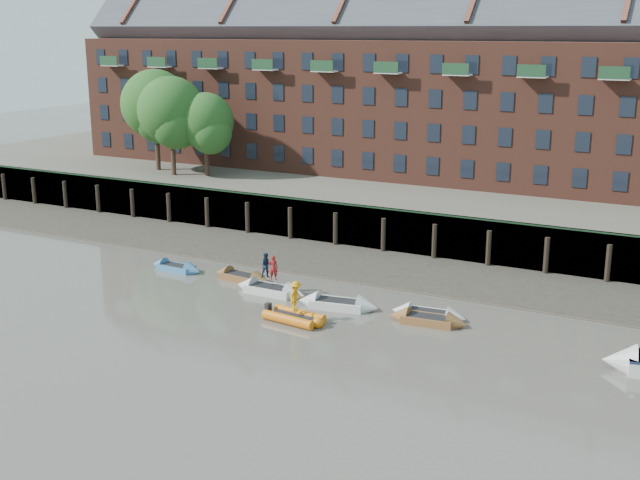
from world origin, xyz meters
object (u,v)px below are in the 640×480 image
Objects in this scene: rowboat_2 at (242,277)px; rowboat_6 at (428,320)px; person_rib_crew at (296,296)px; rowboat_5 at (428,314)px; person_rower_a at (273,268)px; rib_tender at (296,317)px; rowboat_3 at (270,290)px; rowboat_4 at (338,304)px; person_rower_b at (267,266)px; rowboat_1 at (176,268)px.

rowboat_2 is 0.97× the size of rowboat_6.
rowboat_5 is at bearing -59.88° from person_rib_crew.
person_rower_a is (3.37, -1.51, 1.54)m from rowboat_2.
rib_tender is 5.33m from person_rower_a.
rowboat_6 is 7.61m from person_rib_crew.
rowboat_3 is 1.07× the size of rowboat_6.
rowboat_4 reaches higher than rowboat_5.
person_rower_a is (-10.10, -0.52, 1.54)m from rowboat_5.
person_rower_b is 5.55m from person_rib_crew.
person_rib_crew is at bearing 130.05° from rib_tender.
rib_tender is 2.33× the size of person_rower_b.
rowboat_4 reaches higher than rib_tender.
person_rib_crew is (3.84, -3.50, 1.24)m from rowboat_3.
rowboat_2 is 2.83× the size of person_rower_a.
rowboat_6 is (13.77, -1.86, 0.01)m from rowboat_2.
rowboat_1 is at bearing 169.62° from rowboat_6.
person_rower_a is 0.61m from person_rower_b.
rowboat_6 reaches higher than rowboat_2.
rib_tender is at bearing -118.10° from rowboat_4.
person_rib_crew is at bearing -19.54° from rowboat_1.
rowboat_3 is at bearing 177.29° from rowboat_5.
person_rower_a is (-3.65, 3.59, 1.49)m from rib_tender.
rowboat_5 is (10.36, 0.50, -0.03)m from rowboat_3.
rowboat_5 reaches higher than rowboat_1.
person_rib_crew reaches higher than rowboat_6.
rowboat_1 is 0.89× the size of rowboat_6.
rowboat_2 is 3.46m from person_rower_b.
rowboat_2 is at bearing 4.53° from rowboat_1.
person_rower_b reaches higher than rowboat_2.
rowboat_5 is 0.96× the size of rowboat_6.
rowboat_3 reaches higher than rowboat_1.
person_rib_crew is at bearing -83.60° from person_rower_b.
rowboat_3 is at bearing -22.17° from person_rower_a.
rowboat_3 is 5.31m from rib_tender.
person_rower_b is at bearing 171.73° from rowboat_6.
rib_tender is 2.10× the size of person_rib_crew.
rowboat_1 is at bearing 129.94° from person_rower_b.
rowboat_1 is 2.58× the size of person_rower_a.
rowboat_5 is at bearing -0.23° from rowboat_4.
person_rower_b is at bearing -34.15° from person_rower_a.
rowboat_2 is at bearing 170.31° from rowboat_5.
rowboat_2 is at bearing -42.92° from person_rower_a.
rowboat_1 is 1.10× the size of rib_tender.
person_rib_crew is (-6.82, -3.13, 1.26)m from rowboat_6.
person_rower_a reaches higher than rowboat_3.
rowboat_5 is (18.72, -0.72, 0.01)m from rowboat_1.
rowboat_4 is 5.54m from person_rower_b.
person_rower_b is (2.78, -1.35, 1.55)m from rowboat_2.
person_rower_b reaches higher than rowboat_1.
rowboat_5 is at bearing 103.13° from rowboat_6.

